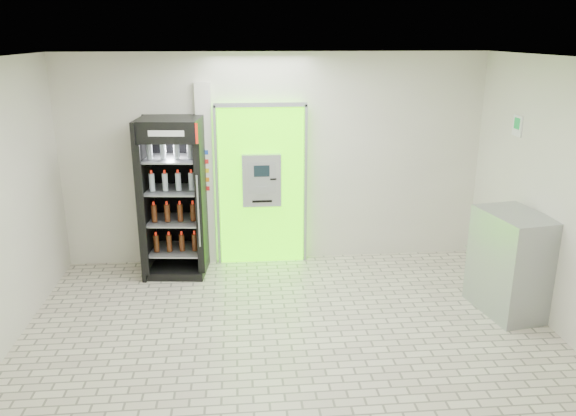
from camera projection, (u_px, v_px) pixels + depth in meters
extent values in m
plane|color=beige|center=(291.00, 345.00, 6.08)|extent=(6.00, 6.00, 0.00)
plane|color=silver|center=(275.00, 160.00, 8.02)|extent=(6.00, 0.00, 6.00)
plane|color=silver|center=(332.00, 344.00, 3.26)|extent=(6.00, 0.00, 6.00)
plane|color=silver|center=(575.00, 205.00, 5.89)|extent=(0.00, 5.00, 5.00)
plane|color=white|center=(292.00, 59.00, 5.19)|extent=(6.00, 6.00, 0.00)
cube|color=#47E700|center=(261.00, 185.00, 8.04)|extent=(1.20, 0.12, 2.30)
cube|color=gray|center=(260.00, 105.00, 7.63)|extent=(1.28, 0.04, 0.06)
cube|color=gray|center=(217.00, 188.00, 7.92)|extent=(0.04, 0.04, 2.30)
cube|color=gray|center=(306.00, 185.00, 8.02)|extent=(0.04, 0.04, 2.30)
cube|color=black|center=(269.00, 229.00, 8.19)|extent=(0.62, 0.01, 0.67)
cube|color=black|center=(236.00, 128.00, 7.71)|extent=(0.22, 0.01, 0.18)
cube|color=#989B9F|center=(262.00, 180.00, 7.90)|extent=(0.55, 0.12, 0.75)
cube|color=black|center=(262.00, 171.00, 7.80)|extent=(0.22, 0.01, 0.16)
cube|color=gray|center=(262.00, 190.00, 7.88)|extent=(0.16, 0.01, 0.12)
cube|color=black|center=(273.00, 179.00, 7.84)|extent=(0.09, 0.01, 0.02)
cube|color=black|center=(262.00, 201.00, 7.93)|extent=(0.28, 0.01, 0.03)
cube|color=silver|center=(206.00, 176.00, 7.94)|extent=(0.22, 0.10, 2.60)
cube|color=#193FB2|center=(205.00, 152.00, 7.79)|extent=(0.09, 0.01, 0.06)
cube|color=red|center=(205.00, 162.00, 7.83)|extent=(0.09, 0.01, 0.06)
cube|color=yellow|center=(206.00, 171.00, 7.86)|extent=(0.09, 0.01, 0.06)
cube|color=orange|center=(206.00, 180.00, 7.90)|extent=(0.09, 0.01, 0.06)
cube|color=red|center=(207.00, 188.00, 7.94)|extent=(0.09, 0.01, 0.06)
cube|color=black|center=(174.00, 198.00, 7.66)|extent=(0.89, 0.82, 2.17)
cube|color=black|center=(176.00, 191.00, 7.98)|extent=(0.82, 0.14, 2.17)
cube|color=red|center=(166.00, 133.00, 7.03)|extent=(0.79, 0.09, 0.26)
cube|color=white|center=(166.00, 133.00, 7.02)|extent=(0.45, 0.05, 0.08)
cube|color=black|center=(178.00, 267.00, 7.96)|extent=(0.89, 0.82, 0.11)
cylinder|color=gray|center=(198.00, 212.00, 7.34)|extent=(0.03, 0.03, 0.98)
cube|color=gray|center=(177.00, 249.00, 7.88)|extent=(0.75, 0.70, 0.02)
cube|color=gray|center=(175.00, 220.00, 7.75)|extent=(0.75, 0.70, 0.02)
cube|color=gray|center=(173.00, 190.00, 7.62)|extent=(0.75, 0.70, 0.02)
cube|color=gray|center=(171.00, 159.00, 7.50)|extent=(0.75, 0.70, 0.02)
cube|color=#989B9F|center=(511.00, 263.00, 6.67)|extent=(0.76, 1.02, 1.24)
cube|color=gray|center=(486.00, 259.00, 6.62)|extent=(0.16, 0.90, 0.01)
cube|color=white|center=(518.00, 126.00, 7.04)|extent=(0.02, 0.22, 0.26)
cube|color=#0C8433|center=(517.00, 123.00, 7.03)|extent=(0.00, 0.14, 0.14)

